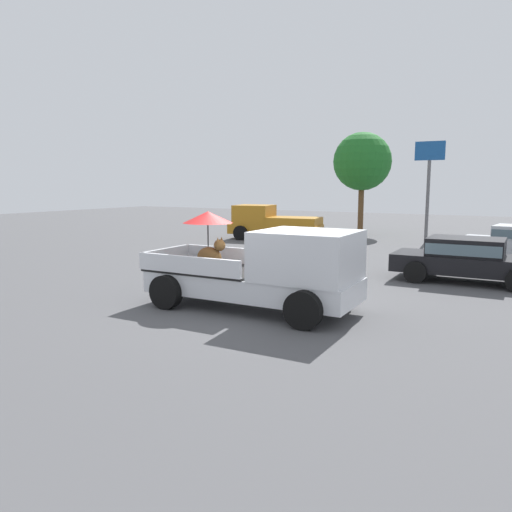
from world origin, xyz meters
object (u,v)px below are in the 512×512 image
object	(u,v)px
pickup_truck_red	(272,223)
motel_sign	(429,172)
pickup_truck_main	(268,269)
parked_sedan_far	(467,258)

from	to	relation	value
pickup_truck_red	motel_sign	size ratio (longest dim) A/B	1.01
pickup_truck_main	parked_sedan_far	distance (m)	6.90
pickup_truck_red	parked_sedan_far	bearing A→B (deg)	136.32
parked_sedan_far	motel_sign	bearing A→B (deg)	106.96
pickup_truck_red	parked_sedan_far	distance (m)	12.84
pickup_truck_main	parked_sedan_far	xyz separation A→B (m)	(3.53, 5.92, -0.23)
parked_sedan_far	motel_sign	size ratio (longest dim) A/B	0.87
motel_sign	parked_sedan_far	bearing A→B (deg)	-72.18
pickup_truck_main	motel_sign	bearing A→B (deg)	87.06
pickup_truck_main	pickup_truck_red	size ratio (longest dim) A/B	1.01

